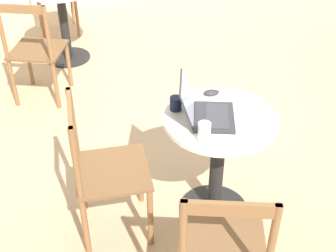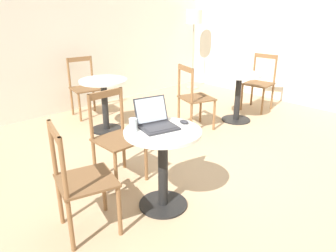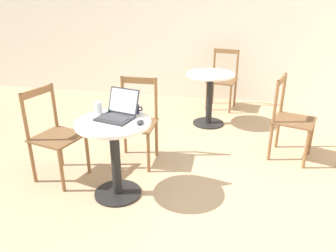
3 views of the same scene
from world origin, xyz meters
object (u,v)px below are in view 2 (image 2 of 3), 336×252
drinking_glass (133,125)px  mouse (184,122)px  cafe_table_far (104,96)px  laptop (156,122)px  floor_lamp (194,21)px  mug (156,115)px  cafe_table_mid (238,88)px  chair_near_back (116,138)px  chair_mid_left (194,98)px  cafe_table_near (163,155)px  chair_far_back (85,88)px  chair_mid_right (260,83)px  chair_near_left (80,181)px

drinking_glass → mouse: bearing=-20.4°
cafe_table_far → laptop: 2.03m
floor_lamp → laptop: 4.41m
mug → mouse: bearing=-65.4°
cafe_table_mid → chair_near_back: 2.45m
chair_near_back → chair_mid_left: (1.69, 0.45, 0.00)m
cafe_table_near → mug: bearing=60.9°
cafe_table_mid → cafe_table_near: bearing=-159.5°
cafe_table_near → cafe_table_mid: size_ratio=1.00×
cafe_table_far → chair_far_back: 0.81m
mug → drinking_glass: 0.34m
chair_mid_right → cafe_table_near: bearing=-162.7°
laptop → mouse: size_ratio=3.84×
cafe_table_near → drinking_glass: drinking_glass is taller
chair_far_back → mug: size_ratio=8.83×
chair_mid_right → drinking_glass: bearing=-166.1°
cafe_table_near → mouse: mouse is taller
cafe_table_mid → chair_mid_left: size_ratio=0.80×
chair_mid_right → chair_mid_left: bearing=174.0°
cafe_table_mid → chair_far_back: bearing=130.4°
chair_near_back → chair_near_left: 0.88m
cafe_table_mid → drinking_glass: drinking_glass is taller
cafe_table_near → floor_lamp: floor_lamp is taller
laptop → chair_far_back: bearing=72.9°
cafe_table_mid → chair_near_back: chair_near_back is taller
mouse → floor_lamp: bearing=41.2°
mug → drinking_glass: size_ratio=0.94×
drinking_glass → cafe_table_mid: bearing=15.9°
chair_mid_right → laptop: laptop is taller
cafe_table_mid → drinking_glass: bearing=-164.1°
chair_far_back → drinking_glass: (-1.03, -2.63, 0.35)m
mouse → chair_mid_right: bearing=18.9°
cafe_table_mid → chair_near_left: bearing=-167.1°
floor_lamp → cafe_table_far: bearing=-163.8°
cafe_table_near → mug: mug is taller
chair_near_left → floor_lamp: size_ratio=0.58×
mug → drinking_glass: bearing=-165.5°
cafe_table_near → mouse: 0.35m
chair_near_back → floor_lamp: bearing=31.1°
mouse → drinking_glass: bearing=159.6°
chair_near_back → chair_near_left: same height
chair_mid_right → chair_near_left: bearing=-168.3°
chair_mid_right → chair_mid_left: 1.52m
chair_near_back → chair_mid_left: 1.75m
chair_near_back → floor_lamp: floor_lamp is taller
cafe_table_mid → laptop: bearing=-161.5°
cafe_table_mid → chair_mid_right: (0.75, 0.09, -0.06)m
floor_lamp → mouse: floor_lamp is taller
chair_mid_left → chair_far_back: 1.84m
chair_near_back → mug: size_ratio=8.83×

